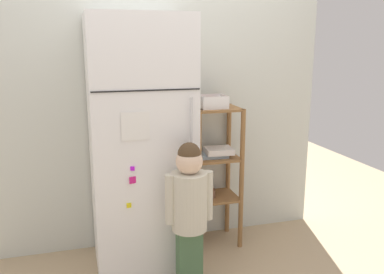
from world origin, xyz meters
name	(u,v)px	position (x,y,z in m)	size (l,w,h in m)	color
ground_plane	(173,256)	(0.00, 0.00, 0.00)	(6.00, 6.00, 0.00)	tan
kitchen_wall_back	(161,101)	(0.00, 0.33, 1.12)	(2.58, 0.03, 2.24)	silver
refrigerator	(141,144)	(-0.21, 0.02, 0.87)	(0.68, 0.59, 1.74)	white
child_standing	(189,201)	(0.02, -0.39, 0.58)	(0.31, 0.23, 0.96)	#486D49
pantry_shelf_unit	(214,166)	(0.37, 0.14, 0.63)	(0.37, 0.32, 1.09)	olive
fruit_bin	(212,103)	(0.34, 0.12, 1.12)	(0.20, 0.18, 0.09)	white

